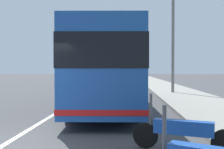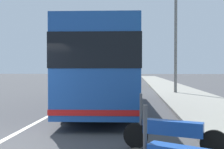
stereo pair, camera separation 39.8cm
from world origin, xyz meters
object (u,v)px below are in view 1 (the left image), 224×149
motorcycle_by_tree (183,131)px  car_oncoming (94,77)px  car_ahead_same_lane (93,76)px  utility_pole (173,39)px  car_far_distant (125,80)px  car_side_street (104,75)px  coach_bus (107,67)px

motorcycle_by_tree → car_oncoming: bearing=-59.9°
car_ahead_same_lane → utility_pole: utility_pole is taller
car_far_distant → utility_pole: 10.17m
utility_pole → car_oncoming: bearing=22.5°
motorcycle_by_tree → car_side_street: (48.40, 5.76, 0.23)m
car_far_distant → car_ahead_same_lane: bearing=19.9°
motorcycle_by_tree → car_ahead_same_lane: (38.04, 6.68, 0.29)m
coach_bus → utility_pole: bearing=-33.6°
motorcycle_by_tree → car_oncoming: (33.29, 5.92, 0.29)m
motorcycle_by_tree → car_ahead_same_lane: 38.63m
car_oncoming → car_ahead_same_lane: bearing=-173.8°
car_ahead_same_lane → motorcycle_by_tree: bearing=11.6°
coach_bus → car_oncoming: bearing=5.4°
motorcycle_by_tree → car_far_distant: (22.85, 1.41, 0.21)m
car_oncoming → car_ahead_same_lane: (4.75, 0.76, -0.00)m
car_ahead_same_lane → car_far_distant: bearing=20.7°
car_side_street → utility_pole: 35.53m
coach_bus → motorcycle_by_tree: coach_bus is taller
motorcycle_by_tree → car_side_street: bearing=-63.2°
car_side_street → car_oncoming: bearing=-4.9°
car_far_distant → utility_pole: size_ratio=0.52×
car_oncoming → car_ahead_same_lane: 4.81m
car_oncoming → utility_pole: utility_pole is taller
coach_bus → car_side_street: size_ratio=2.53×
car_side_street → car_oncoming: size_ratio=0.94×
coach_bus → car_far_distant: bearing=-5.3°
motorcycle_by_tree → utility_pole: utility_pole is taller
coach_bus → car_oncoming: size_ratio=2.39×
coach_bus → car_side_street: bearing=2.2°
utility_pole → car_far_distant: bearing=21.5°
car_far_distant → car_ahead_same_lane: (15.19, 5.26, 0.08)m
car_far_distant → car_oncoming: (10.44, 4.50, 0.08)m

